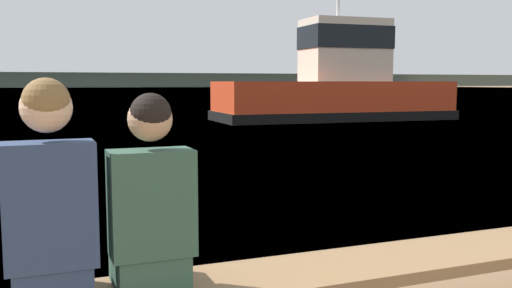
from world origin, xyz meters
TOP-DOWN VIEW (x-y plane):
  - water_surface at (0.00, 124.74)m, footprint 240.00×240.00m
  - far_shoreline at (0.00, 169.73)m, footprint 600.00×12.00m
  - person_left at (-1.72, 3.17)m, footprint 0.40×0.42m
  - person_right at (-1.26, 3.17)m, footprint 0.40×0.41m
  - tugboat_red at (9.35, 19.84)m, footprint 9.33×3.64m

SIDE VIEW (x-z plane):
  - water_surface at x=0.00m, z-range 0.00..0.00m
  - person_right at x=-1.26m, z-range 0.37..1.34m
  - person_left at x=-1.72m, z-range 0.38..1.42m
  - tugboat_red at x=9.35m, z-range -2.26..4.69m
  - far_shoreline at x=0.00m, z-range 0.00..4.07m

